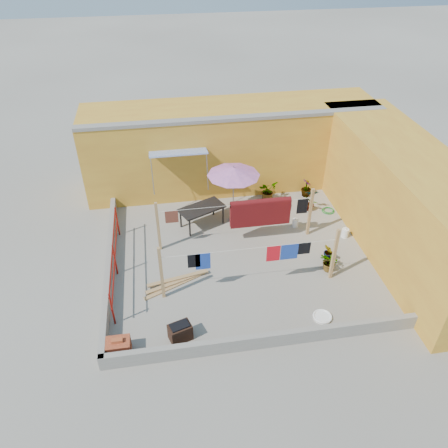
{
  "coord_description": "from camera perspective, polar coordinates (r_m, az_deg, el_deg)",
  "views": [
    {
      "loc": [
        -2.24,
        -10.5,
        9.06
      ],
      "look_at": [
        -0.47,
        0.3,
        1.12
      ],
      "focal_mm": 35.0,
      "sensor_mm": 36.0,
      "label": 1
    }
  ],
  "objects": [
    {
      "name": "ground",
      "position": [
        14.04,
        2.1,
        -4.23
      ],
      "size": [
        80.0,
        80.0,
        0.0
      ],
      "primitive_type": "plane",
      "color": "#9E998E",
      "rests_on": "ground"
    },
    {
      "name": "wall_back",
      "position": [
        17.14,
        0.83,
        10.19
      ],
      "size": [
        11.0,
        3.27,
        3.21
      ],
      "color": "gold",
      "rests_on": "ground"
    },
    {
      "name": "wall_right",
      "position": [
        14.87,
        22.34,
        2.9
      ],
      "size": [
        2.4,
        9.0,
        3.2
      ],
      "primitive_type": "cube",
      "color": "gold",
      "rests_on": "ground"
    },
    {
      "name": "parapet_front",
      "position": [
        11.44,
        5.66,
        -14.85
      ],
      "size": [
        8.3,
        0.16,
        0.44
      ],
      "primitive_type": "cube",
      "color": "gray",
      "rests_on": "ground"
    },
    {
      "name": "parapet_left",
      "position": [
        13.84,
        -14.76,
        -5.16
      ],
      "size": [
        0.16,
        7.3,
        0.44
      ],
      "primitive_type": "cube",
      "color": "gray",
      "rests_on": "ground"
    },
    {
      "name": "red_railing",
      "position": [
        13.35,
        -14.15,
        -4.02
      ],
      "size": [
        0.05,
        4.2,
        1.1
      ],
      "color": "#9D170F",
      "rests_on": "ground"
    },
    {
      "name": "clothesline_rig",
      "position": [
        13.96,
        4.41,
        0.83
      ],
      "size": [
        5.09,
        2.35,
        1.8
      ],
      "color": "tan",
      "rests_on": "ground"
    },
    {
      "name": "patio_umbrella",
      "position": [
        14.64,
        1.26,
        6.85
      ],
      "size": [
        2.1,
        2.1,
        2.16
      ],
      "color": "gray",
      "rests_on": "ground"
    },
    {
      "name": "outdoor_table",
      "position": [
        15.04,
        -2.93,
        1.93
      ],
      "size": [
        1.73,
        1.35,
        0.72
      ],
      "color": "black",
      "rests_on": "ground"
    },
    {
      "name": "brick_stack",
      "position": [
        11.55,
        -13.61,
        -15.37
      ],
      "size": [
        0.6,
        0.44,
        0.52
      ],
      "color": "#9F3E24",
      "rests_on": "ground"
    },
    {
      "name": "lumber_pile",
      "position": [
        13.13,
        -6.34,
        -7.56
      ],
      "size": [
        1.97,
        0.94,
        0.12
      ],
      "color": "tan",
      "rests_on": "ground"
    },
    {
      "name": "brazier",
      "position": [
        11.57,
        -5.74,
        -13.85
      ],
      "size": [
        0.66,
        0.54,
        0.51
      ],
      "color": "black",
      "rests_on": "ground"
    },
    {
      "name": "white_basin",
      "position": [
        12.42,
        12.72,
        -11.73
      ],
      "size": [
        0.52,
        0.52,
        0.09
      ],
      "color": "white",
      "rests_on": "ground"
    },
    {
      "name": "water_jug_a",
      "position": [
        15.29,
        15.53,
        -1.13
      ],
      "size": [
        0.23,
        0.23,
        0.37
      ],
      "color": "white",
      "rests_on": "ground"
    },
    {
      "name": "water_jug_b",
      "position": [
        15.44,
        9.29,
        0.16
      ],
      "size": [
        0.21,
        0.21,
        0.33
      ],
      "color": "white",
      "rests_on": "ground"
    },
    {
      "name": "green_hose",
      "position": [
        16.52,
        13.45,
        1.73
      ],
      "size": [
        0.46,
        0.46,
        0.07
      ],
      "color": "#1B7C23",
      "rests_on": "ground"
    },
    {
      "name": "plant_back_a",
      "position": [
        16.65,
        5.72,
        4.34
      ],
      "size": [
        0.89,
        0.88,
        0.75
      ],
      "primitive_type": "imported",
      "rotation": [
        0.0,
        0.0,
        0.68
      ],
      "color": "#1F611B",
      "rests_on": "ground"
    },
    {
      "name": "plant_back_b",
      "position": [
        17.1,
        10.71,
        4.67
      ],
      "size": [
        0.42,
        0.42,
        0.7
      ],
      "primitive_type": "imported",
      "rotation": [
        0.0,
        0.0,
        1.64
      ],
      "color": "#1F611B",
      "rests_on": "ground"
    },
    {
      "name": "plant_right_a",
      "position": [
        16.2,
        11.31,
        3.17
      ],
      "size": [
        0.55,
        0.43,
        0.94
      ],
      "primitive_type": "imported",
      "rotation": [
        0.0,
        0.0,
        2.94
      ],
      "color": "#1F611B",
      "rests_on": "ground"
    },
    {
      "name": "plant_right_b",
      "position": [
        14.05,
        13.51,
        -3.63
      ],
      "size": [
        0.35,
        0.41,
        0.67
      ],
      "primitive_type": "imported",
      "rotation": [
        0.0,
        0.0,
        4.55
      ],
      "color": "#1F611B",
      "rests_on": "ground"
    },
    {
      "name": "plant_right_c",
      "position": [
        13.7,
        13.72,
        -4.89
      ],
      "size": [
        0.72,
        0.75,
        0.65
      ],
      "primitive_type": "imported",
      "rotation": [
        0.0,
        0.0,
        5.2
      ],
      "color": "#1F611B",
      "rests_on": "ground"
    }
  ]
}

